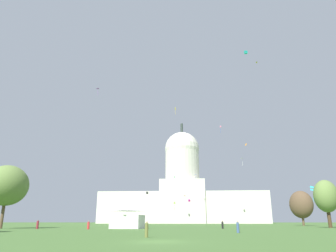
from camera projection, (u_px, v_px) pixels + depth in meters
ground_plane at (158, 242)px, 24.07m from camera, size 800.00×800.00×0.00m
capitol_building at (183, 193)px, 215.38m from camera, size 113.29×26.64×70.78m
event_tent at (128, 216)px, 67.36m from camera, size 7.33×6.36×5.39m
tree_east_far at (301, 205)px, 113.40m from camera, size 11.00×11.08×12.29m
tree_east_mid at (326, 196)px, 76.66m from camera, size 8.63×8.57×11.43m
tree_west_near at (7, 185)px, 69.07m from camera, size 10.66×11.32×13.63m
person_denim_near_tree_east at (238, 227)px, 42.30m from camera, size 0.40×0.40×1.58m
person_maroon_lawn_far_right at (38, 225)px, 64.02m from camera, size 0.64×0.64×1.78m
person_black_aisle_center at (223, 225)px, 65.89m from camera, size 0.43×0.43×1.65m
person_red_back_center at (88, 225)px, 60.73m from camera, size 0.58×0.58×1.61m
person_olive_edge_west at (147, 230)px, 30.50m from camera, size 0.47×0.47×1.56m
kite_gold_high at (256, 63)px, 114.03m from camera, size 0.63×1.36×0.21m
kite_lime_low at (175, 203)px, 146.51m from camera, size 0.92×0.90×3.92m
kite_red_low at (184, 196)px, 129.53m from camera, size 1.46×1.33×0.23m
kite_turquoise_high at (246, 52)px, 95.52m from camera, size 1.03×1.07×1.03m
kite_violet_high at (98, 89)px, 141.51m from camera, size 1.41×1.00×3.27m
kite_orange_high at (246, 145)px, 148.83m from camera, size 0.68×0.69×1.18m
kite_magenta_low at (189, 201)px, 154.90m from camera, size 1.26×1.31×4.31m
kite_green_mid at (174, 177)px, 184.92m from camera, size 1.01×1.03×3.73m
kite_blue_mid at (196, 176)px, 191.90m from camera, size 1.34×1.07×2.88m
kite_yellow_high at (175, 109)px, 116.97m from camera, size 0.48×0.97×2.86m
kite_pink_high at (221, 127)px, 170.91m from camera, size 1.00×1.03×4.17m
kite_black_low at (147, 193)px, 143.77m from camera, size 1.00×1.06×1.05m
kite_white_mid at (243, 159)px, 107.59m from camera, size 1.01×1.51×2.55m
kite_cyan_low at (313, 189)px, 90.27m from camera, size 1.55×1.52×4.55m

